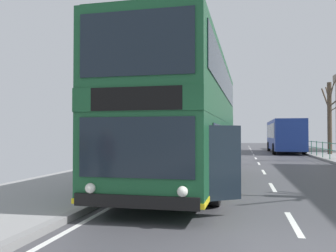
% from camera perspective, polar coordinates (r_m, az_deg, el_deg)
% --- Properties ---
extents(double_decker_bus_main, '(3.26, 11.52, 4.30)m').
position_cam_1_polar(double_decker_bus_main, '(12.21, 3.08, 1.27)').
color(double_decker_bus_main, '#19512D').
rests_on(double_decker_bus_main, ground).
extents(background_bus_far_lane, '(2.77, 10.59, 3.00)m').
position_cam_1_polar(background_bus_far_lane, '(35.52, 18.00, -1.39)').
color(background_bus_far_lane, navy).
rests_on(background_bus_far_lane, ground).
extents(bare_tree_far_01, '(1.81, 2.41, 6.07)m').
position_cam_1_polar(bare_tree_far_01, '(31.55, 24.29, 1.51)').
color(bare_tree_far_01, '#4C3D2D').
rests_on(bare_tree_far_01, ground).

